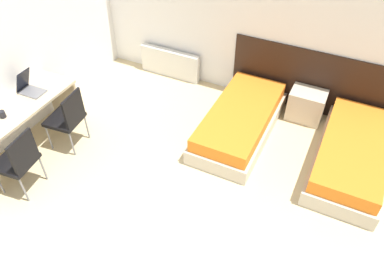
{
  "coord_description": "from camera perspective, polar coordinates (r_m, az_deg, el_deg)",
  "views": [
    {
      "loc": [
        1.53,
        -0.83,
        3.7
      ],
      "look_at": [
        0.0,
        2.31,
        0.55
      ],
      "focal_mm": 35.0,
      "sensor_mm": 36.0,
      "label": 1
    }
  ],
  "objects": [
    {
      "name": "chair_near_notebook",
      "position": [
        4.9,
        -24.96,
        -3.54
      ],
      "size": [
        0.47,
        0.47,
        0.89
      ],
      "rotation": [
        0.0,
        0.0,
        0.1
      ],
      "color": "black",
      "rests_on": "ground_plane"
    },
    {
      "name": "nightstand",
      "position": [
        5.92,
        17.01,
        4.22
      ],
      "size": [
        0.52,
        0.38,
        0.48
      ],
      "color": "beige",
      "rests_on": "ground_plane"
    },
    {
      "name": "mug",
      "position": [
        5.2,
        -26.95,
        2.69
      ],
      "size": [
        0.08,
        0.08,
        0.09
      ],
      "color": "black",
      "rests_on": "desk"
    },
    {
      "name": "laptop",
      "position": [
        5.51,
        -23.59,
        6.48
      ],
      "size": [
        0.34,
        0.23,
        0.33
      ],
      "rotation": [
        0.0,
        0.0,
        0.03
      ],
      "color": "slate",
      "rests_on": "desk"
    },
    {
      "name": "wall_left",
      "position": [
        5.52,
        -25.95,
        12.64
      ],
      "size": [
        0.05,
        5.19,
        2.7
      ],
      "color": "white",
      "rests_on": "ground_plane"
    },
    {
      "name": "chair_near_laptop",
      "position": [
        5.3,
        -18.43,
        2.5
      ],
      "size": [
        0.47,
        0.47,
        0.89
      ],
      "rotation": [
        0.0,
        0.0,
        0.1
      ],
      "color": "black",
      "rests_on": "ground_plane"
    },
    {
      "name": "wall_back",
      "position": [
        5.78,
        8.76,
        17.59
      ],
      "size": [
        6.0,
        0.05,
        2.7
      ],
      "color": "white",
      "rests_on": "ground_plane"
    },
    {
      "name": "bed_near_window",
      "position": [
        5.47,
        7.31,
        1.92
      ],
      "size": [
        0.88,
        1.89,
        0.42
      ],
      "color": "beige",
      "rests_on": "ground_plane"
    },
    {
      "name": "bed_near_door",
      "position": [
        5.35,
        23.11,
        -2.94
      ],
      "size": [
        0.88,
        1.89,
        0.42
      ],
      "color": "beige",
      "rests_on": "ground_plane"
    },
    {
      "name": "desk",
      "position": [
        5.38,
        -25.7,
        1.69
      ],
      "size": [
        0.61,
        1.89,
        0.73
      ],
      "color": "#C6B28E",
      "rests_on": "ground_plane"
    },
    {
      "name": "radiator",
      "position": [
        6.65,
        -3.36,
        10.72
      ],
      "size": [
        1.09,
        0.12,
        0.5
      ],
      "color": "silver",
      "rests_on": "ground_plane"
    },
    {
      "name": "headboard_panel",
      "position": [
        5.95,
        18.01,
        7.45
      ],
      "size": [
        2.54,
        0.03,
        1.02
      ],
      "color": "black",
      "rests_on": "ground_plane"
    }
  ]
}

